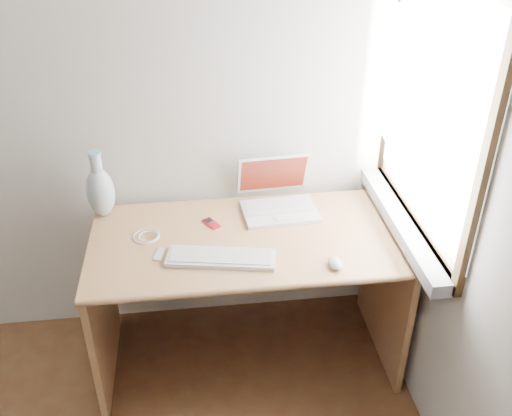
{
  "coord_description": "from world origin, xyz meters",
  "views": [
    {
      "loc": [
        0.81,
        -0.69,
        2.14
      ],
      "look_at": [
        1.06,
        1.35,
        0.88
      ],
      "focal_mm": 40.0,
      "sensor_mm": 36.0,
      "label": 1
    }
  ],
  "objects": [
    {
      "name": "vase",
      "position": [
        0.38,
        1.62,
        0.86
      ],
      "size": [
        0.13,
        0.13,
        0.32
      ],
      "color": "silver",
      "rests_on": "desk"
    },
    {
      "name": "cable_coil",
      "position": [
        0.58,
        1.41,
        0.73
      ],
      "size": [
        0.14,
        0.14,
        0.01
      ],
      "primitive_type": "torus",
      "rotation": [
        0.0,
        0.0,
        -0.18
      ],
      "color": "white",
      "rests_on": "desk"
    },
    {
      "name": "ipod",
      "position": [
        0.87,
        1.48,
        0.73
      ],
      "size": [
        0.09,
        0.11,
        0.01
      ],
      "rotation": [
        0.0,
        0.0,
        0.55
      ],
      "color": "#A70B1C",
      "rests_on": "desk"
    },
    {
      "name": "external_keyboard",
      "position": [
        0.9,
        1.2,
        0.74
      ],
      "size": [
        0.46,
        0.21,
        0.02
      ],
      "rotation": [
        0.0,
        0.0,
        -0.18
      ],
      "color": "white",
      "rests_on": "desk"
    },
    {
      "name": "laptop",
      "position": [
        1.2,
        1.58,
        0.78
      ],
      "size": [
        0.36,
        0.3,
        0.23
      ],
      "rotation": [
        0.0,
        0.0,
        0.07
      ],
      "color": "white",
      "rests_on": "desk"
    },
    {
      "name": "mouse",
      "position": [
        1.35,
        1.11,
        0.74
      ],
      "size": [
        0.06,
        0.09,
        0.03
      ],
      "primitive_type": "ellipsoid",
      "rotation": [
        0.0,
        0.0,
        0.05
      ],
      "color": "white",
      "rests_on": "desk"
    },
    {
      "name": "remote",
      "position": [
        0.64,
        1.27,
        0.73
      ],
      "size": [
        0.05,
        0.09,
        0.01
      ],
      "primitive_type": "cube",
      "rotation": [
        0.0,
        0.0,
        -0.26
      ],
      "color": "white",
      "rests_on": "desk"
    },
    {
      "name": "window",
      "position": [
        1.72,
        1.3,
        1.28
      ],
      "size": [
        0.11,
        0.99,
        1.1
      ],
      "color": "white",
      "rests_on": "right_wall"
    },
    {
      "name": "desk",
      "position": [
        1.02,
        1.44,
        0.52
      ],
      "size": [
        1.37,
        0.69,
        0.73
      ],
      "color": "tan",
      "rests_on": "floor"
    }
  ]
}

